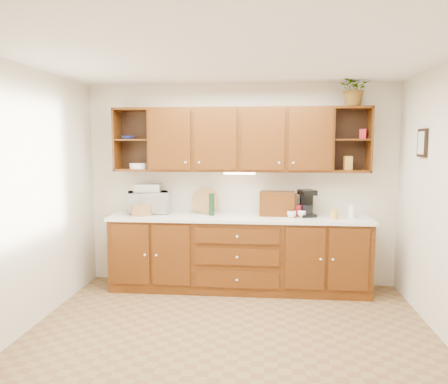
% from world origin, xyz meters
% --- Properties ---
extents(floor, '(4.00, 4.00, 0.00)m').
position_xyz_m(floor, '(0.00, 0.00, 0.00)').
color(floor, olive).
rests_on(floor, ground).
extents(ceiling, '(4.00, 4.00, 0.00)m').
position_xyz_m(ceiling, '(0.00, 0.00, 2.60)').
color(ceiling, white).
rests_on(ceiling, back_wall).
extents(back_wall, '(4.00, 0.00, 4.00)m').
position_xyz_m(back_wall, '(0.00, 1.75, 1.30)').
color(back_wall, beige).
rests_on(back_wall, floor).
extents(left_wall, '(0.00, 3.50, 3.50)m').
position_xyz_m(left_wall, '(-2.00, 0.00, 1.30)').
color(left_wall, beige).
rests_on(left_wall, floor).
extents(base_cabinets, '(3.20, 0.60, 0.90)m').
position_xyz_m(base_cabinets, '(0.00, 1.45, 0.45)').
color(base_cabinets, '#3A1C06').
rests_on(base_cabinets, floor).
extents(countertop, '(3.24, 0.64, 0.04)m').
position_xyz_m(countertop, '(0.00, 1.44, 0.92)').
color(countertop, silver).
rests_on(countertop, base_cabinets).
extents(upper_cabinets, '(3.20, 0.33, 0.80)m').
position_xyz_m(upper_cabinets, '(0.01, 1.59, 1.89)').
color(upper_cabinets, '#3A1C06').
rests_on(upper_cabinets, back_wall).
extents(undercabinet_light, '(0.40, 0.05, 0.02)m').
position_xyz_m(undercabinet_light, '(0.00, 1.53, 1.47)').
color(undercabinet_light, white).
rests_on(undercabinet_light, upper_cabinets).
extents(framed_picture, '(0.03, 0.24, 0.30)m').
position_xyz_m(framed_picture, '(1.98, 0.90, 1.85)').
color(framed_picture, black).
rests_on(framed_picture, right_wall).
extents(wicker_basket, '(0.33, 0.33, 0.14)m').
position_xyz_m(wicker_basket, '(-1.23, 1.41, 1.01)').
color(wicker_basket, '#9B6E40').
rests_on(wicker_basket, countertop).
extents(microwave, '(0.59, 0.48, 0.28)m').
position_xyz_m(microwave, '(-1.19, 1.56, 1.08)').
color(microwave, beige).
rests_on(microwave, countertop).
extents(towel_stack, '(0.35, 0.28, 0.10)m').
position_xyz_m(towel_stack, '(-1.19, 1.56, 1.27)').
color(towel_stack, '#E6C46C').
rests_on(towel_stack, microwave).
extents(wine_bottle, '(0.07, 0.07, 0.28)m').
position_xyz_m(wine_bottle, '(-0.34, 1.47, 1.08)').
color(wine_bottle, black).
rests_on(wine_bottle, countertop).
extents(woven_tray, '(0.35, 0.11, 0.34)m').
position_xyz_m(woven_tray, '(-0.45, 1.64, 0.95)').
color(woven_tray, '#9B6E40').
rests_on(woven_tray, countertop).
extents(bread_box, '(0.45, 0.30, 0.30)m').
position_xyz_m(bread_box, '(0.48, 1.56, 1.09)').
color(bread_box, '#3A1C06').
rests_on(bread_box, countertop).
extents(mug_tree, '(0.25, 0.26, 0.29)m').
position_xyz_m(mug_tree, '(0.70, 1.47, 0.99)').
color(mug_tree, '#3A1C06').
rests_on(mug_tree, countertop).
extents(canister_red, '(0.11, 0.11, 0.14)m').
position_xyz_m(canister_red, '(0.73, 1.51, 1.01)').
color(canister_red, maroon).
rests_on(canister_red, countertop).
extents(canister_white, '(0.10, 0.10, 0.16)m').
position_xyz_m(canister_white, '(1.38, 1.43, 1.02)').
color(canister_white, white).
rests_on(canister_white, countertop).
extents(canister_yellow, '(0.11, 0.11, 0.11)m').
position_xyz_m(canister_yellow, '(1.16, 1.36, 0.99)').
color(canister_yellow, gold).
rests_on(canister_yellow, countertop).
extents(coffee_maker, '(0.24, 0.27, 0.33)m').
position_xyz_m(coffee_maker, '(0.84, 1.53, 1.10)').
color(coffee_maker, black).
rests_on(coffee_maker, countertop).
extents(bowl_stack, '(0.19, 0.19, 0.04)m').
position_xyz_m(bowl_stack, '(-1.44, 1.57, 1.92)').
color(bowl_stack, '#2A349B').
rests_on(bowl_stack, upper_cabinets).
extents(plate_stack, '(0.28, 0.28, 0.07)m').
position_xyz_m(plate_stack, '(-1.31, 1.58, 1.56)').
color(plate_stack, white).
rests_on(plate_stack, upper_cabinets).
extents(pantry_box_yellow, '(0.10, 0.08, 0.17)m').
position_xyz_m(pantry_box_yellow, '(1.34, 1.58, 1.60)').
color(pantry_box_yellow, gold).
rests_on(pantry_box_yellow, upper_cabinets).
extents(pantry_box_red, '(0.10, 0.10, 0.12)m').
position_xyz_m(pantry_box_red, '(1.51, 1.57, 1.96)').
color(pantry_box_red, maroon).
rests_on(pantry_box_red, upper_cabinets).
extents(potted_plant, '(0.41, 0.36, 0.42)m').
position_xyz_m(potted_plant, '(1.38, 1.54, 2.50)').
color(potted_plant, '#999999').
rests_on(potted_plant, upper_cabinets).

